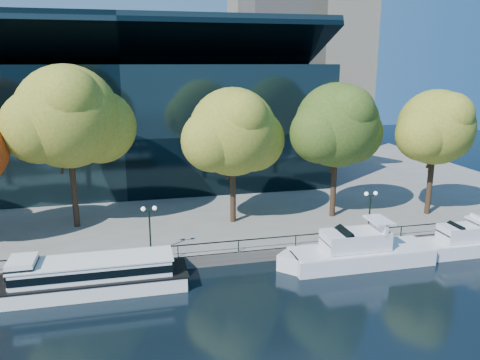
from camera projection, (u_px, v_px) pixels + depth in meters
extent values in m
plane|color=black|center=(183.00, 286.00, 34.90)|extent=(160.00, 160.00, 0.00)
cube|color=slate|center=(156.00, 171.00, 69.26)|extent=(90.00, 67.00, 1.00)
cube|color=#47443F|center=(179.00, 263.00, 37.66)|extent=(90.00, 0.25, 1.00)
cube|color=black|center=(178.00, 246.00, 37.49)|extent=(88.20, 0.08, 0.08)
cube|color=black|center=(178.00, 252.00, 37.62)|extent=(0.07, 0.07, 0.90)
cube|color=black|center=(125.00, 126.00, 62.29)|extent=(50.00, 24.00, 16.00)
cube|color=black|center=(120.00, 51.00, 56.18)|extent=(50.00, 17.14, 7.86)
cube|color=white|center=(88.00, 284.00, 34.00)|extent=(14.14, 3.43, 1.11)
cube|color=black|center=(87.00, 277.00, 33.85)|extent=(14.43, 3.50, 0.12)
cube|color=white|center=(94.00, 268.00, 33.81)|extent=(11.03, 2.82, 1.21)
cube|color=black|center=(94.00, 268.00, 33.79)|extent=(11.17, 2.89, 0.56)
cube|color=white|center=(93.00, 260.00, 33.65)|extent=(11.31, 2.95, 0.10)
cube|color=white|center=(23.00, 271.00, 32.70)|extent=(1.82, 2.40, 1.82)
cube|color=black|center=(23.00, 268.00, 32.65)|extent=(1.87, 2.47, 0.71)
cube|color=white|center=(361.00, 256.00, 38.61)|extent=(11.83, 3.38, 1.35)
cube|color=white|center=(293.00, 263.00, 37.32)|extent=(2.59, 2.59, 1.35)
cube|color=white|center=(361.00, 248.00, 38.44)|extent=(11.59, 3.31, 0.09)
cube|color=white|center=(355.00, 240.00, 38.11)|extent=(5.32, 2.54, 1.46)
cube|color=black|center=(338.00, 240.00, 37.75)|extent=(2.33, 2.43, 1.85)
cube|color=white|center=(379.00, 225.00, 38.29)|extent=(0.28, 2.64, 0.90)
cube|color=white|center=(379.00, 220.00, 38.18)|extent=(1.58, 2.64, 0.17)
cube|color=white|center=(466.00, 246.00, 40.97)|extent=(8.82, 2.74, 1.18)
cube|color=white|center=(421.00, 251.00, 40.01)|extent=(2.16, 2.16, 1.18)
cube|color=white|center=(466.00, 240.00, 40.82)|extent=(8.64, 2.69, 0.08)
cube|color=white|center=(463.00, 232.00, 40.55)|extent=(3.97, 2.06, 1.27)
cube|color=black|center=(451.00, 232.00, 40.28)|extent=(1.79, 1.98, 1.48)
cube|color=white|center=(479.00, 221.00, 40.65)|extent=(0.24, 2.14, 0.78)
cube|color=white|center=(479.00, 220.00, 40.62)|extent=(1.37, 2.14, 0.15)
cylinder|color=black|center=(74.00, 184.00, 43.72)|extent=(0.56, 0.56, 8.37)
cylinder|color=black|center=(76.00, 149.00, 43.21)|extent=(1.29, 1.98, 4.18)
cylinder|color=black|center=(66.00, 153.00, 42.62)|extent=(1.18, 1.35, 3.74)
sphere|color=olive|center=(67.00, 117.00, 42.18)|extent=(9.36, 9.36, 9.36)
sphere|color=olive|center=(99.00, 127.00, 44.35)|extent=(7.02, 7.02, 7.02)
sphere|color=olive|center=(39.00, 127.00, 40.96)|extent=(6.55, 6.55, 6.55)
sphere|color=olive|center=(69.00, 100.00, 40.11)|extent=(5.62, 5.62, 5.62)
cylinder|color=black|center=(233.00, 187.00, 45.24)|extent=(0.56, 0.56, 7.10)
cylinder|color=black|center=(237.00, 158.00, 44.85)|extent=(1.15, 1.73, 3.56)
cylinder|color=black|center=(229.00, 162.00, 44.24)|extent=(1.05, 1.19, 3.18)
sphere|color=olive|center=(233.00, 132.00, 43.93)|extent=(8.32, 8.32, 8.32)
sphere|color=olive|center=(253.00, 140.00, 45.86)|extent=(6.24, 6.24, 6.24)
sphere|color=olive|center=(212.00, 141.00, 42.84)|extent=(5.83, 5.83, 5.83)
sphere|color=olive|center=(241.00, 118.00, 42.09)|extent=(4.99, 4.99, 4.99)
cylinder|color=black|center=(334.00, 181.00, 46.88)|extent=(0.56, 0.56, 7.43)
cylinder|color=black|center=(339.00, 151.00, 46.46)|extent=(1.18, 1.79, 3.72)
cylinder|color=black|center=(333.00, 155.00, 45.85)|extent=(1.09, 1.23, 3.32)
sphere|color=#334B17|center=(337.00, 125.00, 45.51)|extent=(8.23, 8.23, 8.23)
sphere|color=#334B17|center=(352.00, 133.00, 47.42)|extent=(6.17, 6.17, 6.17)
sphere|color=#334B17|center=(320.00, 133.00, 44.43)|extent=(5.76, 5.76, 5.76)
sphere|color=#334B17|center=(349.00, 112.00, 43.69)|extent=(4.94, 4.94, 4.94)
cylinder|color=black|center=(430.00, 180.00, 47.63)|extent=(0.56, 0.56, 7.18)
cylinder|color=black|center=(436.00, 152.00, 47.23)|extent=(1.16, 1.74, 3.60)
cylinder|color=black|center=(431.00, 156.00, 46.63)|extent=(1.06, 1.20, 3.22)
sphere|color=olive|center=(436.00, 127.00, 46.30)|extent=(7.45, 7.45, 7.45)
sphere|color=olive|center=(445.00, 134.00, 48.03)|extent=(5.59, 5.59, 5.59)
sphere|color=olive|center=(423.00, 135.00, 45.33)|extent=(5.22, 5.22, 5.22)
sphere|color=olive|center=(450.00, 116.00, 44.66)|extent=(4.47, 4.47, 4.47)
cylinder|color=black|center=(150.00, 232.00, 38.01)|extent=(0.14, 0.14, 3.60)
cube|color=black|center=(149.00, 211.00, 37.55)|extent=(0.90, 0.06, 0.06)
sphere|color=white|center=(143.00, 209.00, 37.41)|extent=(0.36, 0.36, 0.36)
sphere|color=white|center=(155.00, 208.00, 37.60)|extent=(0.36, 0.36, 0.36)
cylinder|color=black|center=(369.00, 215.00, 42.27)|extent=(0.14, 0.14, 3.60)
cube|color=black|center=(371.00, 196.00, 41.82)|extent=(0.90, 0.06, 0.06)
sphere|color=white|center=(366.00, 194.00, 41.67)|extent=(0.36, 0.36, 0.36)
sphere|color=white|center=(376.00, 193.00, 41.86)|extent=(0.36, 0.36, 0.36)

